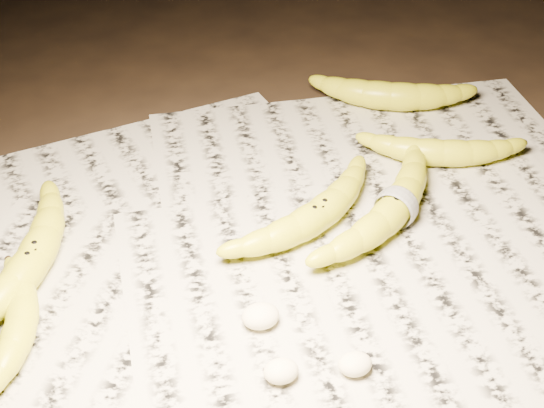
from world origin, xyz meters
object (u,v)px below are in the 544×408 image
object	(u,v)px
banana_taped	(396,205)
banana_upper_a	(443,151)
banana_left_a	(31,259)
banana_upper_b	(391,94)
banana_center	(318,213)
banana_left_b	(20,324)

from	to	relation	value
banana_taped	banana_upper_a	size ratio (longest dim) A/B	1.30
banana_left_a	banana_upper_b	world-z (taller)	same
banana_taped	banana_upper_b	bearing A→B (deg)	26.18
banana_center	banana_upper_a	world-z (taller)	banana_center
banana_taped	banana_left_b	bearing A→B (deg)	147.13
banana_left_b	banana_upper_a	xyz separation A→B (m)	(0.53, 0.16, 0.00)
banana_center	banana_upper_b	xyz separation A→B (m)	(0.19, 0.23, 0.00)
banana_upper_a	banana_upper_b	xyz separation A→B (m)	(-0.01, 0.15, 0.00)
banana_taped	banana_upper_a	bearing A→B (deg)	-0.80
banana_left_b	banana_taped	xyz separation A→B (m)	(0.43, 0.07, 0.00)
banana_left_a	banana_left_b	xyz separation A→B (m)	(-0.02, -0.09, -0.00)
banana_upper_a	banana_taped	bearing A→B (deg)	-118.23
banana_left_a	banana_upper_a	world-z (taller)	banana_left_a
banana_left_b	banana_upper_a	distance (m)	0.55
banana_left_a	banana_left_b	world-z (taller)	banana_left_a
banana_center	banana_taped	world-z (taller)	banana_taped
banana_left_a	banana_taped	xyz separation A→B (m)	(0.41, -0.02, -0.00)
banana_left_a	banana_taped	distance (m)	0.41
banana_center	banana_upper_a	distance (m)	0.21
banana_left_b	banana_center	world-z (taller)	banana_center
banana_left_b	banana_upper_b	distance (m)	0.61
banana_taped	banana_upper_b	size ratio (longest dim) A/B	1.20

